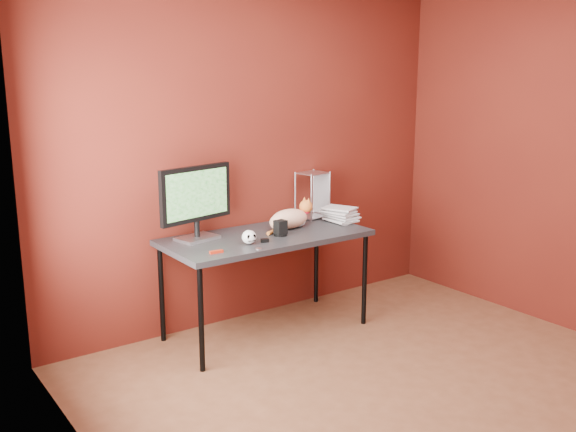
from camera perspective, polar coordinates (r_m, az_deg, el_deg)
room at (r=3.58m, az=12.22°, el=5.09°), size 3.52×3.52×2.61m
desk at (r=4.66m, az=-1.96°, el=-2.27°), size 1.50×0.70×0.75m
monitor at (r=4.50m, az=-8.18°, el=1.51°), size 0.60×0.25×0.52m
cat at (r=4.82m, az=0.15°, el=-0.22°), size 0.47×0.19×0.22m
skull_mug at (r=4.39m, az=-3.47°, el=-1.88°), size 0.10×0.10×0.10m
speaker at (r=4.61m, az=-0.68°, el=-1.12°), size 0.10×0.10×0.11m
book_stack at (r=4.92m, az=4.03°, el=6.43°), size 0.27×0.30×1.24m
wire_rack at (r=5.17m, az=2.19°, el=1.90°), size 0.24×0.21×0.37m
pocket_knife at (r=4.20m, az=-6.38°, el=-3.18°), size 0.09×0.03×0.02m
black_gadget at (r=4.44m, az=-2.07°, el=-2.19°), size 0.06×0.04×0.03m
washer at (r=4.28m, az=-2.62°, el=-2.91°), size 0.04×0.04×0.00m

